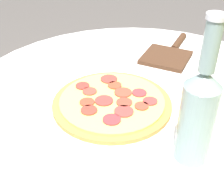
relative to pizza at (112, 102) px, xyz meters
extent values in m
cylinder|color=silver|center=(-0.05, 0.05, -0.35)|extent=(0.10, 0.10, 0.64)
cylinder|color=silver|center=(-0.05, 0.05, -0.02)|extent=(0.92, 0.92, 0.02)
cylinder|color=#B77F3D|center=(0.00, 0.00, 0.00)|extent=(0.28, 0.28, 0.01)
cylinder|color=#EACC60|center=(0.00, 0.00, 0.00)|extent=(0.25, 0.25, 0.01)
cylinder|color=#B13F28|center=(-0.06, -0.02, 0.01)|extent=(0.04, 0.04, 0.00)
cylinder|color=#B83530|center=(0.01, -0.01, 0.01)|extent=(0.04, 0.04, 0.00)
cylinder|color=#B23529|center=(0.06, -0.03, 0.01)|extent=(0.04, 0.04, 0.00)
cylinder|color=#A63234|center=(-0.05, 0.05, 0.01)|extent=(0.04, 0.04, 0.00)
cylinder|color=#AC372E|center=(-0.08, -0.04, 0.01)|extent=(0.04, 0.04, 0.00)
cylinder|color=#A13F2D|center=(-0.04, 0.01, 0.01)|extent=(0.04, 0.04, 0.00)
cylinder|color=#AB3E31|center=(-0.01, -0.06, 0.01)|extent=(0.03, 0.03, 0.00)
cylinder|color=#AA3933|center=(0.03, 0.04, 0.01)|extent=(0.04, 0.04, 0.00)
cylinder|color=#AF3D28|center=(0.04, -0.05, 0.01)|extent=(0.03, 0.03, 0.00)
cylinder|color=#AD3C2C|center=(0.00, 0.03, 0.01)|extent=(0.04, 0.04, 0.00)
cylinder|color=#A43E2C|center=(0.00, 0.07, 0.01)|extent=(0.03, 0.03, 0.00)
cylinder|color=#B03734|center=(-0.03, 0.08, 0.01)|extent=(0.03, 0.03, 0.00)
cylinder|color=#A6322A|center=(-0.02, -0.09, 0.01)|extent=(0.03, 0.03, 0.00)
cylinder|color=#A13033|center=(0.07, 0.03, 0.01)|extent=(0.04, 0.04, 0.00)
cylinder|color=gray|center=(0.09, 0.21, 0.07)|extent=(0.06, 0.06, 0.16)
cone|color=gray|center=(0.09, 0.21, 0.16)|extent=(0.06, 0.06, 0.03)
cylinder|color=gray|center=(0.09, 0.21, 0.22)|extent=(0.03, 0.03, 0.09)
cylinder|color=silver|center=(0.09, 0.21, 0.27)|extent=(0.03, 0.03, 0.01)
cube|color=#422819|center=(-0.28, 0.05, 0.00)|extent=(0.13, 0.13, 0.01)
cylinder|color=#422819|center=(-0.41, 0.06, 0.00)|extent=(0.12, 0.02, 0.02)
camera|label=1|loc=(0.55, 0.25, 0.42)|focal=50.00mm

